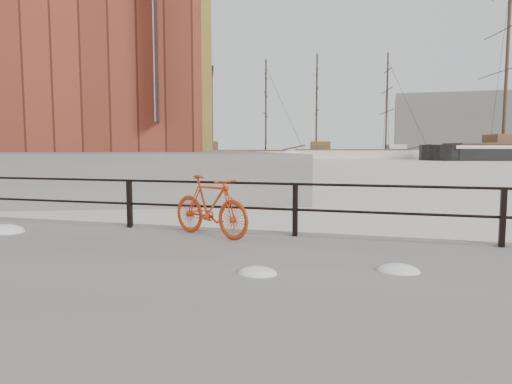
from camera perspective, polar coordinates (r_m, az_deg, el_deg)
The scene contains 15 objects.
ground at distance 8.85m, azimuth 5.07°, elevation -7.55°, with size 400.00×400.00×0.00m, color white.
promenade at distance 5.09m, azimuth -3.75°, elevation -15.39°, with size 36.00×8.00×0.35m, color gray.
far_quay at distance 90.60m, azimuth -11.47°, elevation 4.60°, with size 24.00×150.00×1.80m, color gray.
guardrail at distance 8.56m, azimuth 4.93°, elevation -2.21°, with size 28.00×0.10×1.00m, color black, non-canonical shape.
bicycle at distance 8.53m, azimuth -5.74°, elevation -1.78°, with size 1.89×0.28×1.14m, color #B4310C.
schooner_mid at distance 93.66m, azimuth 11.72°, elevation 4.07°, with size 30.28×12.81×21.66m, color beige, non-canonical shape.
schooner_left at distance 83.41m, azimuth -2.62°, elevation 4.03°, with size 24.64×11.20×18.69m, color beige, non-canonical shape.
workboat_near at distance 46.02m, azimuth -17.90°, elevation 2.67°, with size 13.05×4.35×7.00m, color black, non-canonical shape.
workboat_far at distance 68.15m, azimuth -17.08°, elevation 3.49°, with size 9.70×3.35×7.00m, color black, non-canonical shape.
apartment_terracotta at distance 38.03m, azimuth -23.27°, elevation 20.09°, with size 20.00×15.00×20.20m, color maroon.
apartment_mustard at distance 59.16m, azimuth -16.79°, elevation 15.81°, with size 22.00×15.00×22.20m, color #B89640.
apartment_cream at distance 81.55m, azimuth -13.73°, elevation 12.58°, with size 20.00×15.00×21.20m, color beige.
apartment_grey at distance 103.37m, azimuth -12.10°, elevation 11.62°, with size 22.00×15.00×23.20m, color gray.
apartment_brick at distance 126.07m, azimuth -10.99°, elevation 10.04°, with size 24.00×15.00×21.20m, color brown.
industrial_west at distance 149.78m, azimuth 23.16°, elevation 7.65°, with size 32.00×18.00×18.00m, color gray.
Camera 1 is at (1.61, -8.48, 1.98)m, focal length 32.00 mm.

